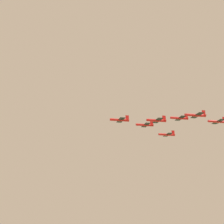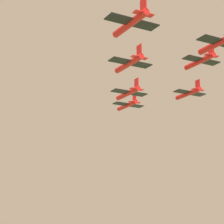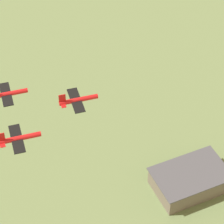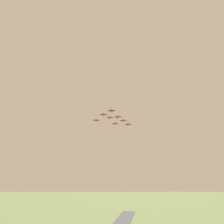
# 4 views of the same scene
# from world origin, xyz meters

# --- Properties ---
(jet_0) EXTENTS (9.79, 9.34, 3.27)m
(jet_0) POSITION_xyz_m (-22.57, -27.76, 130.84)
(jet_0) COLOR red
(jet_1) EXTENTS (9.79, 9.34, 3.27)m
(jet_1) POSITION_xyz_m (-7.93, -39.20, 128.87)
(jet_1) COLOR red
(jet_2) EXTENTS (9.79, 9.34, 3.27)m
(jet_2) POSITION_xyz_m (-5.45, -20.52, 131.58)
(jet_2) COLOR red
(jet_3) EXTENTS (9.79, 9.34, 3.27)m
(jet_3) POSITION_xyz_m (6.71, -50.64, 129.63)
(jet_3) COLOR red
(jet_4) EXTENTS (9.79, 9.34, 3.27)m
(jet_4) POSITION_xyz_m (9.18, -31.96, 133.64)
(jet_4) COLOR red
(jet_5) EXTENTS (9.79, 9.34, 3.27)m
(jet_5) POSITION_xyz_m (11.66, -13.28, 129.12)
(jet_5) COLOR red
(jet_6) EXTENTS (9.79, 9.34, 3.27)m
(jet_6) POSITION_xyz_m (21.35, -62.08, 129.61)
(jet_6) COLOR red
(jet_7) EXTENTS (9.79, 9.34, 3.27)m
(jet_7) POSITION_xyz_m (23.82, -43.40, 130.07)
(jet_7) COLOR red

